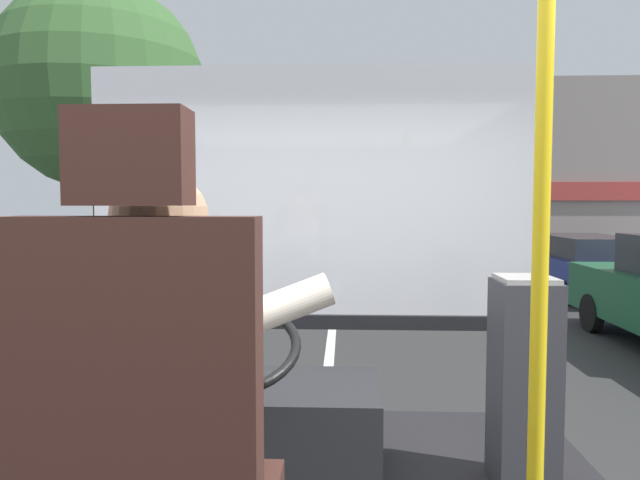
{
  "coord_description": "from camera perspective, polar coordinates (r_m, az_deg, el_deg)",
  "views": [
    {
      "loc": [
        0.18,
        -1.61,
        1.89
      ],
      "look_at": [
        0.04,
        1.68,
        1.68
      ],
      "focal_mm": 32.24,
      "sensor_mm": 36.0,
      "label": 1
    }
  ],
  "objects": [
    {
      "name": "parked_car_blue",
      "position": [
        13.18,
        24.55,
        -2.15
      ],
      "size": [
        1.76,
        4.38,
        1.23
      ],
      "color": "navy",
      "rests_on": "ground"
    },
    {
      "name": "street_tree",
      "position": [
        10.58,
        -20.95,
        13.84
      ],
      "size": [
        3.46,
        3.46,
        5.55
      ],
      "color": "#4C3828",
      "rests_on": "ground"
    },
    {
      "name": "windshield_panel",
      "position": [
        3.24,
        -0.76,
        1.28
      ],
      "size": [
        2.5,
        0.08,
        1.48
      ],
      "color": "silver"
    },
    {
      "name": "handrail_pole",
      "position": [
        1.64,
        20.99,
        -3.29
      ],
      "size": [
        0.04,
        0.04,
        1.98
      ],
      "color": "gold",
      "rests_on": "bus_floor"
    },
    {
      "name": "shop_building",
      "position": [
        22.12,
        17.35,
        6.37
      ],
      "size": [
        13.7,
        4.55,
        6.01
      ],
      "color": "gray",
      "rests_on": "ground"
    },
    {
      "name": "bus_driver",
      "position": [
        1.4,
        -14.65,
        -13.09
      ],
      "size": [
        0.76,
        0.53,
        0.76
      ],
      "color": "#282833",
      "rests_on": "driver_seat"
    },
    {
      "name": "steering_console",
      "position": [
        2.62,
        -6.8,
        -17.85
      ],
      "size": [
        1.1,
        0.95,
        0.79
      ],
      "color": "black",
      "rests_on": "bus_floor"
    },
    {
      "name": "ground",
      "position": [
        10.59,
        1.44,
        -6.76
      ],
      "size": [
        18.0,
        44.0,
        0.06
      ],
      "color": "#2D2D2D"
    },
    {
      "name": "fare_box",
      "position": [
        2.59,
        19.54,
        -13.18
      ],
      "size": [
        0.24,
        0.27,
        0.88
      ],
      "color": "#333338",
      "rests_on": "bus_floor"
    },
    {
      "name": "parked_car_black",
      "position": [
        22.74,
        13.86,
        0.59
      ],
      "size": [
        1.76,
        3.97,
        1.39
      ],
      "color": "black",
      "rests_on": "ground"
    },
    {
      "name": "parked_car_silver",
      "position": [
        18.18,
        17.89,
        -0.32
      ],
      "size": [
        1.92,
        4.36,
        1.33
      ],
      "color": "silver",
      "rests_on": "ground"
    }
  ]
}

